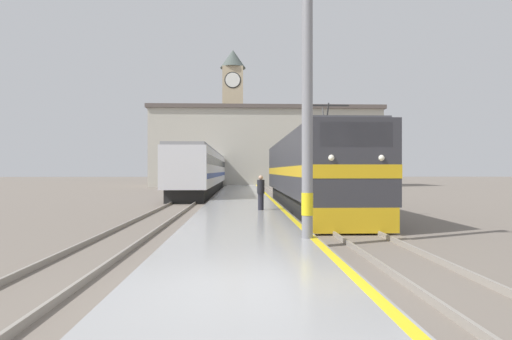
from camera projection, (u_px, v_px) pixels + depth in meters
name	position (u px, v px, depth m)	size (l,w,h in m)	color
ground_plane	(242.00, 193.00, 36.37)	(200.00, 200.00, 0.00)	#70665B
platform	(242.00, 195.00, 31.37)	(3.97, 140.00, 0.28)	#999999
rail_track_near	(287.00, 196.00, 31.51)	(2.83, 140.00, 0.16)	#70665B
rail_track_far	(196.00, 197.00, 31.24)	(2.84, 140.00, 0.16)	#70665B
locomotive_train	(308.00, 172.00, 21.72)	(2.92, 18.57, 4.91)	black
passenger_train	(206.00, 171.00, 40.37)	(2.92, 33.02, 3.84)	black
catenary_mast	(309.00, 95.00, 10.60)	(2.18, 0.31, 7.77)	gray
person_on_platform	(261.00, 192.00, 18.15)	(0.34, 0.34, 1.57)	#23232D
clock_tower	(233.00, 112.00, 65.61)	(4.16, 4.16, 21.97)	tan
station_building	(265.00, 147.00, 54.12)	(30.47, 8.30, 10.47)	#B7B2A3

